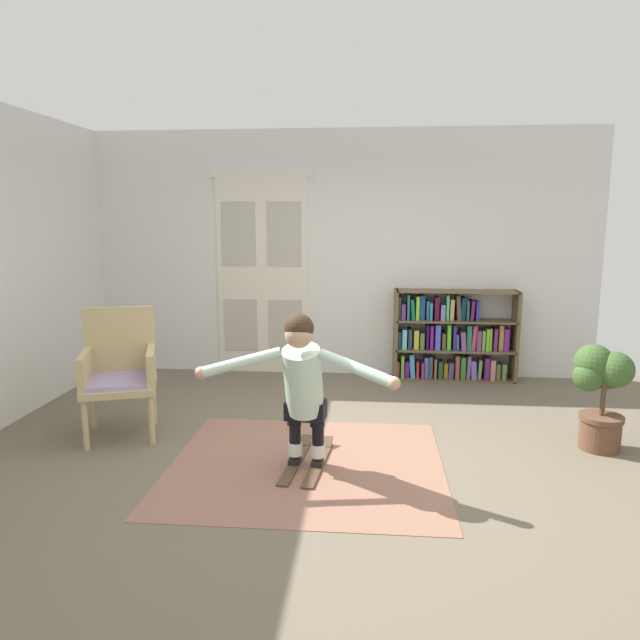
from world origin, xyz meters
The scene contains 9 objects.
ground_plane centered at (0.00, 0.00, 0.00)m, with size 7.20×7.20×0.00m, color #695F4E.
back_wall centered at (0.00, 2.60, 1.45)m, with size 6.00×0.10×2.90m, color silver.
double_door centered at (-0.95, 2.54, 1.23)m, with size 1.22×0.05×2.45m.
rug centered at (-0.12, -0.15, 0.00)m, with size 2.09×1.91×0.01m, color #906551.
bookshelf centered at (1.30, 2.39, 0.48)m, with size 1.41×0.30×1.06m.
wicker_chair centered at (-1.82, 0.38, 0.58)m, with size 0.76×0.76×1.10m.
potted_plant centered at (2.26, 0.44, 0.53)m, with size 0.46×0.45×0.86m.
skis_pair centered at (-0.12, -0.12, 0.02)m, with size 0.35×0.87×0.07m.
person_skier centered at (-0.13, -0.28, 0.72)m, with size 1.45×0.63×1.15m.
Camera 1 is at (0.35, -4.31, 1.88)m, focal length 32.36 mm.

